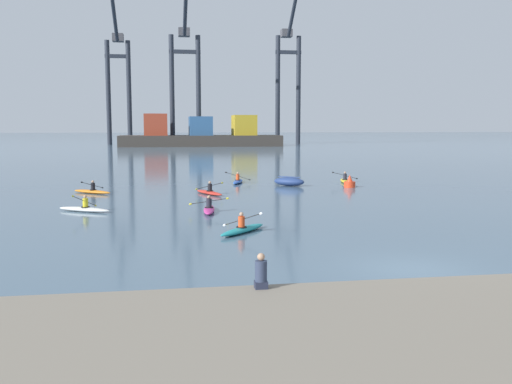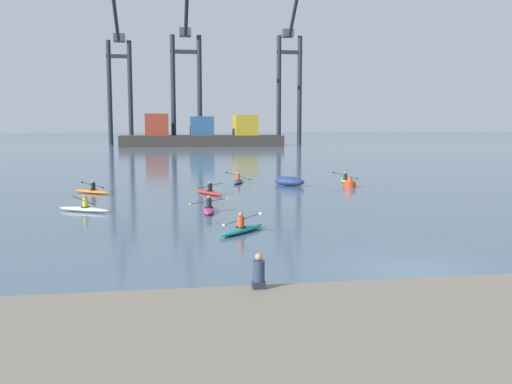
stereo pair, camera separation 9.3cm
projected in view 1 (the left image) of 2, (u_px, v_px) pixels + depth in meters
name	position (u px, v px, depth m)	size (l,w,h in m)	color
ground_plane	(413.00, 270.00, 19.01)	(800.00, 800.00, 0.00)	slate
container_barge	(200.00, 135.00, 134.84)	(38.14, 10.66, 7.64)	#38332D
gantry_crane_west	(118.00, 76.00, 143.93)	(6.38, 16.08, 34.72)	#232833
gantry_crane_west_mid	(185.00, 71.00, 137.71)	(7.68, 20.17, 36.13)	#232833
gantry_crane_east_mid	(288.00, 72.00, 148.14)	(6.78, 15.71, 39.44)	#232833
capsized_dinghy	(289.00, 182.00, 45.66)	(2.75, 2.43, 0.76)	navy
channel_buoy	(350.00, 183.00, 44.60)	(0.90, 0.90, 1.00)	red
kayak_yellow	(345.00, 181.00, 48.38)	(2.21, 3.45, 0.95)	yellow
kayak_teal	(243.00, 229.00, 25.68)	(2.68, 2.96, 1.05)	teal
kayak_magenta	(209.00, 209.00, 31.88)	(2.26, 3.44, 0.95)	#C13384
kayak_orange	(92.00, 191.00, 40.57)	(3.06, 2.54, 0.98)	orange
kayak_blue	(238.00, 181.00, 47.87)	(2.13, 3.43, 0.99)	#2856B2
kayak_white	(84.00, 209.00, 31.95)	(3.24, 2.23, 1.08)	silver
kayak_red	(209.00, 192.00, 39.97)	(2.07, 3.33, 0.95)	red
seated_onlooker	(261.00, 273.00, 14.06)	(0.32, 0.30, 0.90)	#23283D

